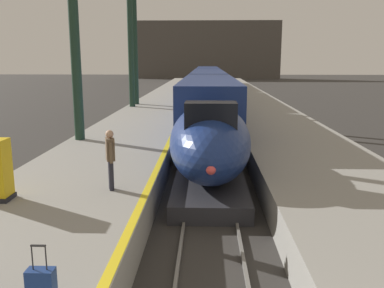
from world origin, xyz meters
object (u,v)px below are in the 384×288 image
object	(u,v)px
station_column_mid	(73,1)
highspeed_train_main	(208,89)
station_column_distant	(134,33)
rolling_suitcase	(42,288)
passenger_mid_platform	(110,155)
station_column_far	(130,29)

from	to	relation	value
station_column_mid	highspeed_train_main	bearing A→B (deg)	73.65
station_column_distant	rolling_suitcase	bearing A→B (deg)	-83.23
station_column_mid	station_column_distant	xyz separation A→B (m)	(-0.00, 15.47, -0.33)
highspeed_train_main	passenger_mid_platform	xyz separation A→B (m)	(-2.77, -27.48, 0.08)
station_column_far	station_column_distant	size ratio (longest dim) A/B	1.03
station_column_mid	station_column_far	size ratio (longest dim) A/B	1.04
station_column_mid	station_column_distant	bearing A→B (deg)	90.00
station_column_distant	passenger_mid_platform	xyz separation A→B (m)	(3.13, -22.85, -4.69)
passenger_mid_platform	station_column_distant	bearing A→B (deg)	97.79
station_column_far	highspeed_train_main	bearing A→B (deg)	47.73
highspeed_train_main	rolling_suitcase	world-z (taller)	highspeed_train_main
highspeed_train_main	passenger_mid_platform	world-z (taller)	highspeed_train_main
passenger_mid_platform	station_column_far	bearing A→B (deg)	98.47
passenger_mid_platform	highspeed_train_main	bearing A→B (deg)	84.24
station_column_mid	station_column_far	bearing A→B (deg)	90.00
rolling_suitcase	station_column_far	bearing A→B (deg)	97.24
station_column_far	station_column_distant	world-z (taller)	station_column_far
highspeed_train_main	station_column_far	bearing A→B (deg)	-132.27
station_column_mid	station_column_far	xyz separation A→B (m)	(0.00, 13.61, -0.18)
passenger_mid_platform	rolling_suitcase	xyz separation A→B (m)	(0.26, -5.63, -0.69)
station_column_far	rolling_suitcase	bearing A→B (deg)	-82.76
rolling_suitcase	station_column_distant	bearing A→B (deg)	96.77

